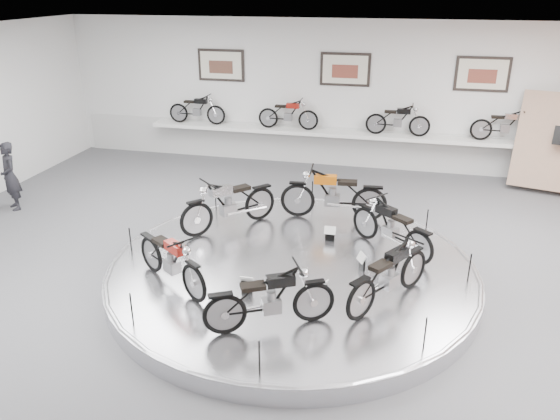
% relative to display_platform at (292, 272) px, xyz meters
% --- Properties ---
extents(floor, '(16.00, 16.00, 0.00)m').
position_rel_display_platform_xyz_m(floor, '(0.00, -0.30, -0.15)').
color(floor, '#505053').
rests_on(floor, ground).
extents(ceiling, '(16.00, 16.00, 0.00)m').
position_rel_display_platform_xyz_m(ceiling, '(0.00, -0.30, 3.85)').
color(ceiling, white).
rests_on(ceiling, wall_back).
extents(wall_back, '(16.00, 0.00, 16.00)m').
position_rel_display_platform_xyz_m(wall_back, '(0.00, 6.70, 1.85)').
color(wall_back, silver).
rests_on(wall_back, floor).
extents(dado_band, '(15.68, 0.04, 1.10)m').
position_rel_display_platform_xyz_m(dado_band, '(0.00, 6.68, 0.40)').
color(dado_band, '#BCBCBA').
rests_on(dado_band, floor).
extents(display_platform, '(6.40, 6.40, 0.30)m').
position_rel_display_platform_xyz_m(display_platform, '(0.00, 0.00, 0.00)').
color(display_platform, silver).
rests_on(display_platform, floor).
extents(platform_rim, '(6.40, 6.40, 0.10)m').
position_rel_display_platform_xyz_m(platform_rim, '(0.00, 0.00, 0.12)').
color(platform_rim, '#B2B2BA').
rests_on(platform_rim, display_platform).
extents(shelf, '(11.00, 0.55, 0.10)m').
position_rel_display_platform_xyz_m(shelf, '(0.00, 6.40, 0.85)').
color(shelf, silver).
rests_on(shelf, wall_back).
extents(poster_left, '(1.35, 0.06, 0.88)m').
position_rel_display_platform_xyz_m(poster_left, '(-3.50, 6.66, 2.55)').
color(poster_left, beige).
rests_on(poster_left, wall_back).
extents(poster_center, '(1.35, 0.06, 0.88)m').
position_rel_display_platform_xyz_m(poster_center, '(0.00, 6.66, 2.55)').
color(poster_center, beige).
rests_on(poster_center, wall_back).
extents(poster_right, '(1.35, 0.06, 0.88)m').
position_rel_display_platform_xyz_m(poster_right, '(3.50, 6.66, 2.55)').
color(poster_right, beige).
rests_on(poster_right, wall_back).
extents(shelf_bike_a, '(1.22, 0.43, 0.73)m').
position_rel_display_platform_xyz_m(shelf_bike_a, '(-4.20, 6.40, 1.27)').
color(shelf_bike_a, black).
rests_on(shelf_bike_a, shelf).
extents(shelf_bike_b, '(1.22, 0.43, 0.73)m').
position_rel_display_platform_xyz_m(shelf_bike_b, '(-1.50, 6.40, 1.27)').
color(shelf_bike_b, maroon).
rests_on(shelf_bike_b, shelf).
extents(shelf_bike_c, '(1.22, 0.43, 0.73)m').
position_rel_display_platform_xyz_m(shelf_bike_c, '(1.50, 6.40, 1.27)').
color(shelf_bike_c, black).
rests_on(shelf_bike_c, shelf).
extents(shelf_bike_d, '(1.22, 0.43, 0.73)m').
position_rel_display_platform_xyz_m(shelf_bike_d, '(4.20, 6.40, 1.27)').
color(shelf_bike_d, '#9FA0A3').
rests_on(shelf_bike_d, shelf).
extents(bike_a, '(1.62, 1.48, 0.96)m').
position_rel_display_platform_xyz_m(bike_a, '(1.64, 0.94, 0.63)').
color(bike_a, black).
rests_on(bike_a, display_platform).
extents(bike_b, '(1.91, 0.81, 1.09)m').
position_rel_display_platform_xyz_m(bike_b, '(0.40, 2.16, 0.70)').
color(bike_b, '#BA580B').
rests_on(bike_b, display_platform).
extents(bike_c, '(1.69, 1.77, 1.07)m').
position_rel_display_platform_xyz_m(bike_c, '(-1.54, 1.21, 0.68)').
color(bike_c, '#9FA0A3').
rests_on(bike_c, display_platform).
extents(bike_d, '(1.65, 1.38, 0.95)m').
position_rel_display_platform_xyz_m(bike_d, '(-1.74, -1.14, 0.62)').
color(bike_d, maroon).
rests_on(bike_d, display_platform).
extents(bike_e, '(1.70, 1.26, 0.95)m').
position_rel_display_platform_xyz_m(bike_e, '(0.09, -1.92, 0.63)').
color(bike_e, black).
rests_on(bike_e, display_platform).
extents(bike_f, '(1.40, 1.71, 0.98)m').
position_rel_display_platform_xyz_m(bike_f, '(1.68, -0.86, 0.64)').
color(bike_f, black).
rests_on(bike_f, display_platform).
extents(visitor, '(0.69, 0.65, 1.58)m').
position_rel_display_platform_xyz_m(visitor, '(-6.94, 1.72, 0.64)').
color(visitor, black).
rests_on(visitor, floor).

